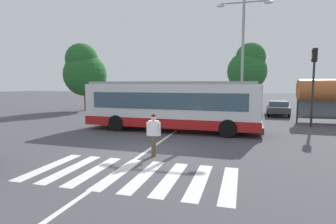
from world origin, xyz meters
TOP-DOWN VIEW (x-y plane):
  - ground_plane at (0.00, 0.00)m, footprint 160.00×160.00m
  - city_transit_bus at (-0.22, 5.52)m, footprint 10.84×2.89m
  - pedestrian_crossing_street at (0.64, -0.43)m, footprint 0.58×0.31m
  - parked_car_red at (-3.86, 15.77)m, footprint 1.98×4.55m
  - parked_car_white at (-0.99, 15.87)m, footprint 2.12×4.61m
  - parked_car_blue at (1.70, 15.69)m, footprint 1.87×4.50m
  - parked_car_silver at (4.18, 15.43)m, footprint 1.88×4.50m
  - parked_car_charcoal at (7.14, 15.91)m, footprint 2.08×4.60m
  - traffic_light_far_corner at (8.53, 9.48)m, footprint 0.33×0.32m
  - bus_stop_shelter at (10.13, 11.21)m, footprint 4.48×1.54m
  - twin_arm_street_lamp at (3.92, 10.18)m, footprint 3.90×0.32m
  - background_tree_left at (-12.61, 15.29)m, footprint 4.60×4.60m
  - background_tree_right at (4.43, 18.70)m, footprint 4.02×4.02m
  - crosswalk_painted_stripes at (0.64, -2.71)m, footprint 6.68×3.16m
  - lane_center_line at (0.08, 2.00)m, footprint 0.16×24.00m

SIDE VIEW (x-z plane):
  - ground_plane at x=0.00m, z-range 0.00..0.00m
  - lane_center_line at x=0.08m, z-range 0.00..0.01m
  - crosswalk_painted_stripes at x=0.64m, z-range 0.00..0.01m
  - parked_car_red at x=-3.86m, z-range 0.09..1.44m
  - parked_car_white at x=-0.99m, z-range 0.09..1.44m
  - parked_car_blue at x=1.70m, z-range 0.09..1.44m
  - parked_car_silver at x=4.18m, z-range 0.09..1.44m
  - parked_car_charcoal at x=7.14m, z-range 0.09..1.44m
  - pedestrian_crossing_street at x=0.64m, z-range 0.11..1.83m
  - city_transit_bus at x=-0.22m, z-range 0.06..3.12m
  - bus_stop_shelter at x=10.13m, z-range 0.79..4.04m
  - traffic_light_far_corner at x=8.53m, z-range 0.86..6.12m
  - background_tree_left at x=-12.61m, z-range 0.75..7.98m
  - background_tree_right at x=4.43m, z-range 1.05..8.16m
  - twin_arm_street_lamp at x=3.92m, z-range 0.99..9.87m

